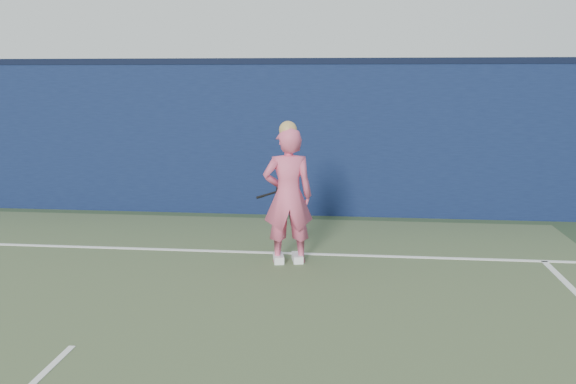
# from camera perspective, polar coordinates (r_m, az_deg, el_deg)

# --- Properties ---
(backstop_wall) EXTENTS (24.00, 0.40, 2.50)m
(backstop_wall) POSITION_cam_1_polar(r_m,az_deg,el_deg) (10.51, -6.96, 4.92)
(backstop_wall) COLOR #0C1636
(backstop_wall) RESTS_ON ground
(wall_cap) EXTENTS (24.00, 0.42, 0.10)m
(wall_cap) POSITION_cam_1_polar(r_m,az_deg,el_deg) (10.46, -7.13, 12.02)
(wall_cap) COLOR black
(wall_cap) RESTS_ON backstop_wall
(player) EXTENTS (0.69, 0.52, 1.78)m
(player) POSITION_cam_1_polar(r_m,az_deg,el_deg) (7.52, -0.00, -0.34)
(player) COLOR #DB5578
(player) RESTS_ON ground
(racket) EXTENTS (0.53, 0.18, 0.29)m
(racket) POSITION_cam_1_polar(r_m,az_deg,el_deg) (7.95, -0.37, 0.18)
(racket) COLOR black
(racket) RESTS_ON ground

